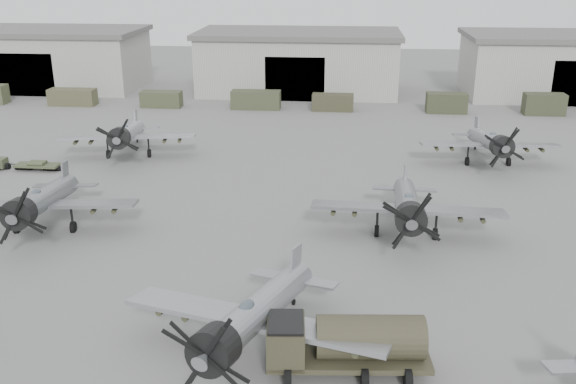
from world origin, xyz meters
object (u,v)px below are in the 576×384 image
aircraft_mid_2 (408,206)px  tug_trailer (12,164)px  fuel_tanker (346,341)px  aircraft_far_1 (490,142)px  aircraft_far_0 (127,134)px  aircraft_mid_1 (40,201)px  aircraft_near_1 (253,317)px

aircraft_mid_2 → tug_trailer: bearing=163.2°
fuel_tanker → aircraft_far_1: bearing=63.7°
aircraft_far_0 → aircraft_far_1: bearing=-8.2°
aircraft_mid_2 → fuel_tanker: 16.47m
aircraft_mid_1 → tug_trailer: 17.01m
aircraft_far_1 → fuel_tanker: (-13.36, -33.49, -0.64)m
aircraft_mid_1 → fuel_tanker: size_ratio=1.70×
aircraft_mid_2 → fuel_tanker: size_ratio=1.71×
aircraft_far_1 → fuel_tanker: size_ratio=1.63×
aircraft_mid_1 → aircraft_far_0: bearing=82.6°
aircraft_near_1 → aircraft_mid_1: aircraft_near_1 is taller
fuel_tanker → aircraft_near_1: bearing=168.8°
aircraft_near_1 → aircraft_mid_2: 17.67m
aircraft_mid_1 → aircraft_mid_2: size_ratio=0.99×
aircraft_far_0 → fuel_tanker: 39.33m
aircraft_mid_2 → fuel_tanker: (-4.17, -15.92, -0.76)m
aircraft_near_1 → aircraft_far_1: size_ratio=1.05×
aircraft_mid_2 → aircraft_far_1: bearing=65.1°
aircraft_far_0 → tug_trailer: 10.86m
fuel_tanker → tug_trailer: fuel_tanker is taller
aircraft_near_1 → tug_trailer: bearing=149.4°
aircraft_far_0 → tug_trailer: (-9.72, -4.46, -1.87)m
aircraft_near_1 → fuel_tanker: (4.52, -0.53, -0.76)m
aircraft_mid_2 → aircraft_mid_1: bearing=-174.3°
aircraft_far_0 → aircraft_mid_1: bearing=-99.6°
aircraft_mid_2 → aircraft_far_1: size_ratio=1.05×
aircraft_mid_1 → aircraft_far_0: 18.39m
aircraft_mid_2 → tug_trailer: aircraft_mid_2 is taller
aircraft_near_1 → aircraft_mid_1: bearing=156.4°
aircraft_near_1 → aircraft_mid_2: bearing=76.2°
tug_trailer → aircraft_near_1: bearing=-45.2°
aircraft_mid_2 → aircraft_far_0: aircraft_mid_2 is taller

